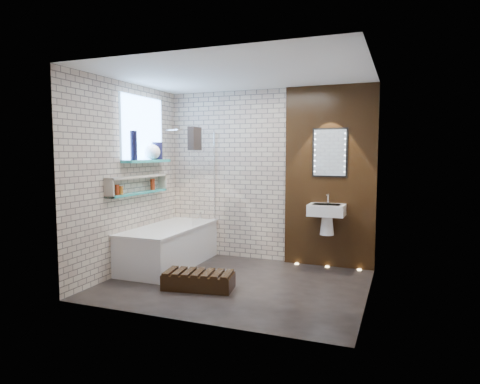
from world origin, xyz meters
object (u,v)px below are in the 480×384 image
at_px(bathtub, 169,246).
at_px(bath_screen, 204,177).
at_px(led_mirror, 330,153).
at_px(walnut_step, 199,281).
at_px(washbasin, 327,214).

height_order(bathtub, bath_screen, bath_screen).
relative_size(bath_screen, led_mirror, 2.00).
distance_m(bathtub, walnut_step, 1.21).
bearing_deg(bathtub, led_mirror, 19.78).
bearing_deg(bath_screen, bathtub, -128.90).
relative_size(bath_screen, washbasin, 2.41).
bearing_deg(led_mirror, walnut_step, -129.07).
distance_m(bath_screen, walnut_step, 1.80).
relative_size(bathtub, led_mirror, 2.49).
bearing_deg(washbasin, walnut_step, -132.03).
bearing_deg(washbasin, led_mirror, 90.00).
xyz_separation_m(bathtub, led_mirror, (2.17, 0.78, 1.36)).
xyz_separation_m(led_mirror, walnut_step, (-1.29, -1.59, -1.56)).
relative_size(bathtub, walnut_step, 2.07).
height_order(washbasin, led_mirror, led_mirror).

